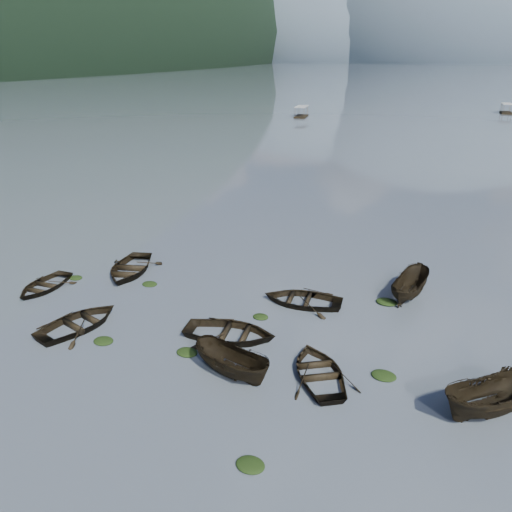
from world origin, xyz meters
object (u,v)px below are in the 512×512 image
at_px(rowboat_0, 44,288).
at_px(pontoon_centre, 506,113).
at_px(pontoon_left, 301,117).
at_px(rowboat_3, 319,376).

relative_size(rowboat_0, pontoon_centre, 0.72).
xyz_separation_m(rowboat_0, pontoon_centre, (28.59, 119.45, 0.00)).
bearing_deg(pontoon_left, rowboat_0, -91.00).
bearing_deg(pontoon_centre, rowboat_0, -108.29).
relative_size(rowboat_0, rowboat_3, 0.94).
relative_size(rowboat_3, pontoon_left, 0.73).
bearing_deg(rowboat_3, rowboat_0, -38.75).
height_order(rowboat_3, pontoon_centre, pontoon_centre).
bearing_deg(pontoon_left, rowboat_3, -80.41).
height_order(rowboat_0, rowboat_3, rowboat_3).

